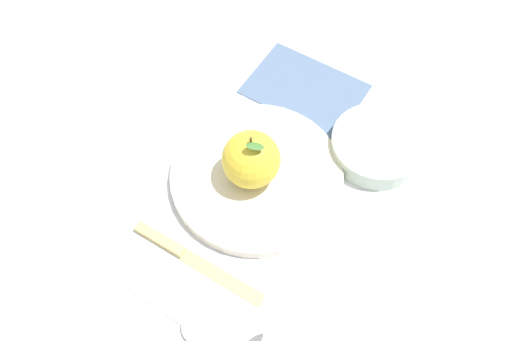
{
  "coord_description": "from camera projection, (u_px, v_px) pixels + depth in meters",
  "views": [
    {
      "loc": [
        0.36,
        -0.15,
        0.68
      ],
      "look_at": [
        -0.0,
        0.02,
        0.02
      ],
      "focal_mm": 38.33,
      "sensor_mm": 36.0,
      "label": 1
    }
  ],
  "objects": [
    {
      "name": "apple",
      "position": [
        252.0,
        161.0,
        0.73
      ],
      "size": [
        0.08,
        0.08,
        0.09
      ],
      "color": "gold",
      "rests_on": "dinner_plate"
    },
    {
      "name": "side_bowl",
      "position": [
        377.0,
        145.0,
        0.79
      ],
      "size": [
        0.13,
        0.13,
        0.03
      ],
      "color": "#B2C6B2",
      "rests_on": "ground_plane"
    },
    {
      "name": "ground_plane",
      "position": [
        243.0,
        185.0,
        0.78
      ],
      "size": [
        2.4,
        2.4,
        0.0
      ],
      "primitive_type": "plane",
      "color": "silver"
    },
    {
      "name": "spoon",
      "position": [
        187.0,
        324.0,
        0.67
      ],
      "size": [
        0.15,
        0.11,
        0.01
      ],
      "color": "silver",
      "rests_on": "ground_plane"
    },
    {
      "name": "linen_napkin",
      "position": [
        305.0,
        89.0,
        0.87
      ],
      "size": [
        0.22,
        0.2,
        0.0
      ],
      "primitive_type": "cube",
      "rotation": [
        0.0,
        0.0,
        5.28
      ],
      "color": "slate",
      "rests_on": "ground_plane"
    },
    {
      "name": "knife",
      "position": [
        186.0,
        255.0,
        0.72
      ],
      "size": [
        0.18,
        0.12,
        0.01
      ],
      "color": "#D8B766",
      "rests_on": "ground_plane"
    },
    {
      "name": "dinner_plate",
      "position": [
        256.0,
        174.0,
        0.78
      ],
      "size": [
        0.25,
        0.25,
        0.02
      ],
      "color": "silver",
      "rests_on": "ground_plane"
    }
  ]
}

